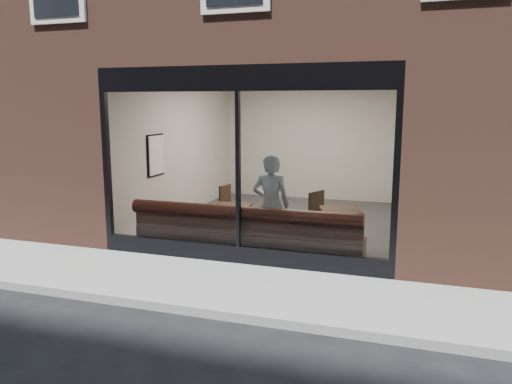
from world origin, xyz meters
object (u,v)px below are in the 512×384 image
(banquette, at_px, (247,244))
(cafe_chair_left, at_px, (218,217))
(cafe_table_left, at_px, (232,207))
(cafe_table_right, at_px, (341,210))
(person, at_px, (271,205))
(cafe_chair_right, at_px, (308,225))

(banquette, bearing_deg, cafe_chair_left, 126.32)
(cafe_table_left, xyz_separation_m, cafe_chair_left, (-0.73, 1.10, -0.50))
(banquette, height_order, cafe_table_right, cafe_table_right)
(banquette, relative_size, cafe_table_left, 6.13)
(banquette, xyz_separation_m, cafe_table_right, (1.48, 0.84, 0.52))
(person, bearing_deg, banquette, 25.65)
(cafe_table_left, height_order, cafe_table_right, cafe_table_right)
(person, xyz_separation_m, cafe_chair_left, (-1.57, 1.42, -0.64))
(cafe_table_right, relative_size, cafe_chair_left, 1.80)
(banquette, distance_m, cafe_table_left, 0.89)
(person, distance_m, cafe_chair_right, 1.52)
(person, bearing_deg, cafe_table_left, -27.40)
(person, bearing_deg, cafe_chair_right, -112.54)
(cafe_table_left, distance_m, cafe_chair_left, 1.41)
(cafe_chair_left, bearing_deg, cafe_table_left, 137.79)
(person, xyz_separation_m, cafe_chair_right, (0.38, 1.32, -0.64))
(cafe_table_right, relative_size, cafe_chair_right, 1.48)
(cafe_table_right, bearing_deg, cafe_chair_left, 163.26)
(cafe_chair_left, xyz_separation_m, cafe_chair_right, (1.95, -0.10, 0.00))
(cafe_table_right, xyz_separation_m, cafe_chair_right, (-0.74, 0.71, -0.50))
(cafe_table_left, distance_m, cafe_table_right, 1.98)
(cafe_table_left, relative_size, cafe_chair_right, 1.40)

